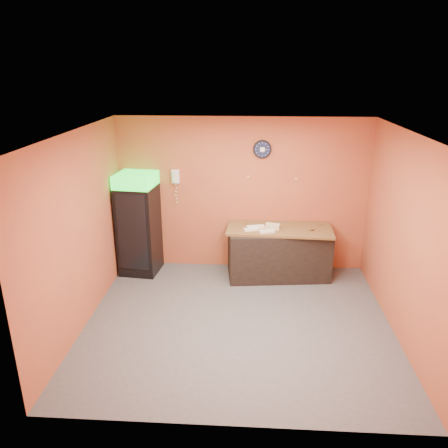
{
  "coord_description": "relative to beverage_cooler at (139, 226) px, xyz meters",
  "views": [
    {
      "loc": [
        0.14,
        -5.63,
        3.61
      ],
      "look_at": [
        -0.25,
        0.6,
        1.34
      ],
      "focal_mm": 35.0,
      "sensor_mm": 36.0,
      "label": 1
    }
  ],
  "objects": [
    {
      "name": "wrapped_sandwich_left",
      "position": [
        2.02,
        -0.16,
        0.04
      ],
      "size": [
        0.27,
        0.17,
        0.04
      ],
      "primitive_type": "cube",
      "rotation": [
        0.0,
        0.0,
        0.31
      ],
      "color": "white",
      "rests_on": "butcher_paper"
    },
    {
      "name": "beverage_cooler",
      "position": [
        0.0,
        0.0,
        0.0
      ],
      "size": [
        0.72,
        0.73,
        1.86
      ],
      "rotation": [
        0.0,
        0.0,
        -0.11
      ],
      "color": "black",
      "rests_on": "floor"
    },
    {
      "name": "right_wall",
      "position": [
        4.1,
        -1.61,
        0.49
      ],
      "size": [
        0.02,
        4.0,
        2.8
      ],
      "primitive_type": "cube",
      "color": "#AF5A31",
      "rests_on": "floor"
    },
    {
      "name": "floor",
      "position": [
        1.85,
        -1.61,
        -0.91
      ],
      "size": [
        4.5,
        4.5,
        0.0
      ],
      "primitive_type": "plane",
      "color": "#47474C",
      "rests_on": "ground"
    },
    {
      "name": "wrapped_sandwich_right",
      "position": [
        2.1,
        -0.05,
        0.04
      ],
      "size": [
        0.33,
        0.19,
        0.04
      ],
      "primitive_type": "cube",
      "rotation": [
        0.0,
        0.0,
        0.25
      ],
      "color": "white",
      "rests_on": "butcher_paper"
    },
    {
      "name": "back_wall",
      "position": [
        1.85,
        0.39,
        0.49
      ],
      "size": [
        4.5,
        0.02,
        2.8
      ],
      "primitive_type": "cube",
      "color": "#AF5A31",
      "rests_on": "floor"
    },
    {
      "name": "butcher_paper",
      "position": [
        2.52,
        -0.0,
        -0.0
      ],
      "size": [
        1.87,
        0.88,
        0.04
      ],
      "primitive_type": "cube",
      "rotation": [
        0.0,
        0.0,
        -0.04
      ],
      "color": "brown",
      "rests_on": "prep_counter"
    },
    {
      "name": "prep_counter",
      "position": [
        2.52,
        -0.0,
        -0.46
      ],
      "size": [
        1.85,
        0.98,
        0.89
      ],
      "primitive_type": "cube",
      "rotation": [
        0.0,
        0.0,
        0.11
      ],
      "color": "black",
      "rests_on": "floor"
    },
    {
      "name": "wall_clock",
      "position": [
        2.18,
        0.36,
        1.34
      ],
      "size": [
        0.32,
        0.06,
        0.32
      ],
      "color": "black",
      "rests_on": "back_wall"
    },
    {
      "name": "wrapped_sandwich_mid",
      "position": [
        2.29,
        -0.24,
        0.04
      ],
      "size": [
        0.28,
        0.17,
        0.04
      ],
      "primitive_type": "cube",
      "rotation": [
        0.0,
        0.0,
        0.29
      ],
      "color": "white",
      "rests_on": "butcher_paper"
    },
    {
      "name": "sub_roll_stack",
      "position": [
        2.39,
        -0.07,
        0.07
      ],
      "size": [
        0.26,
        0.15,
        0.1
      ],
      "rotation": [
        0.0,
        0.0,
        -0.29
      ],
      "color": "beige",
      "rests_on": "butcher_paper"
    },
    {
      "name": "kitchen_tool",
      "position": [
        2.43,
        -0.04,
        0.05
      ],
      "size": [
        0.06,
        0.06,
        0.06
      ],
      "primitive_type": "cylinder",
      "color": "silver",
      "rests_on": "butcher_paper"
    },
    {
      "name": "left_wall",
      "position": [
        -0.4,
        -1.61,
        0.49
      ],
      "size": [
        0.02,
        4.0,
        2.8
      ],
      "primitive_type": "cube",
      "color": "#AF5A31",
      "rests_on": "floor"
    },
    {
      "name": "ceiling",
      "position": [
        1.85,
        -1.61,
        1.89
      ],
      "size": [
        4.5,
        4.0,
        0.02
      ],
      "primitive_type": "cube",
      "color": "white",
      "rests_on": "back_wall"
    },
    {
      "name": "wall_phone",
      "position": [
        0.65,
        0.34,
        0.84
      ],
      "size": [
        0.13,
        0.11,
        0.25
      ],
      "color": "white",
      "rests_on": "back_wall"
    }
  ]
}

